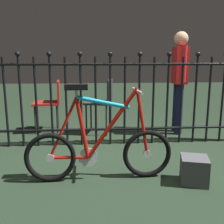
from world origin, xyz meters
The scene contains 7 objects.
ground_plane centered at (0.00, 0.00, 0.00)m, with size 20.00×20.00×0.00m, color #213021.
iron_fence centered at (-0.06, 0.80, 0.64)m, with size 3.34×0.07×1.26m.
bicycle centered at (-0.31, -0.22, 0.31)m, with size 1.37×0.40×0.90m.
chair_charcoal centered at (-0.20, 1.34, 0.52)m, with size 0.46×0.45×0.82m.
chair_red centered at (-1.00, 1.53, 0.49)m, with size 0.44×0.44×0.79m.
person_visitor centered at (0.93, 1.28, 0.89)m, with size 0.20×0.48×1.51m.
display_crate centered at (0.55, -0.36, 0.12)m, with size 0.24×0.24×0.24m, color #4C4C51.
Camera 1 is at (-0.37, -2.48, 1.10)m, focal length 41.24 mm.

